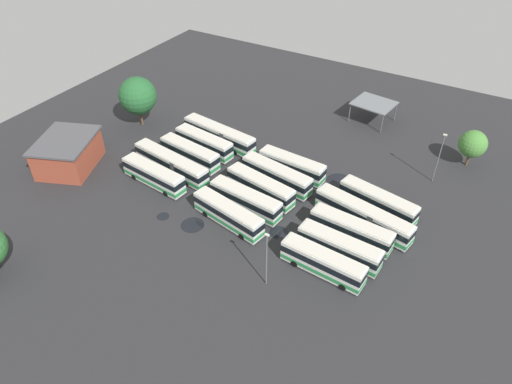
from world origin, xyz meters
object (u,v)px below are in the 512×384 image
tree_west_edge (473,144)px  bus_row2_slot0 (219,135)px  bus_row2_slot1 (204,143)px  tree_east_edge (138,96)px  bus_row1_slot3 (246,200)px  bus_row2_slot2 (190,153)px  bus_row0_slot1 (363,216)px  bus_row2_slot4 (154,175)px  bus_row0_slot0 (378,202)px  maintenance_shelter (374,104)px  bus_row0_slot2 (351,230)px  bus_row1_slot4 (228,214)px  bus_row0_slot4 (323,262)px  bus_row1_slot0 (292,166)px  depot_building (68,153)px  bus_row0_slot3 (339,247)px  bus_row1_slot2 (260,187)px  bus_row1_slot1 (277,175)px  bus_row2_slot3 (171,164)px  lamp_post_mid_lot (439,156)px  lamp_post_near_entrance (267,258)px

tree_west_edge → bus_row2_slot0: bearing=21.4°
bus_row2_slot1 → tree_east_edge: size_ratio=1.21×
tree_east_edge → bus_row1_slot3: bearing=159.3°
bus_row1_slot3 → bus_row2_slot2: size_ratio=1.01×
bus_row0_slot1 → bus_row2_slot4: bearing=13.1°
bus_row0_slot0 → maintenance_shelter: maintenance_shelter is taller
bus_row2_slot1 → bus_row2_slot4: (1.37, 12.01, 0.00)m
bus_row1_slot3 → tree_east_edge: bearing=-20.7°
bus_row0_slot1 → bus_row0_slot2: (0.43, 3.72, -0.00)m
bus_row1_slot3 → bus_row1_slot4: size_ratio=0.99×
bus_row0_slot2 → maintenance_shelter: bearing=-75.4°
bus_row0_slot1 → bus_row0_slot4: size_ratio=1.33×
bus_row0_slot4 → bus_row1_slot0: same height
bus_row2_slot0 → tree_west_edge: (-40.31, -15.77, 2.37)m
bus_row0_slot1 → tree_west_edge: tree_west_edge is taller
bus_row0_slot4 → tree_west_edge: 36.98m
bus_row0_slot1 → bus_row1_slot3: size_ratio=1.27×
bus_row0_slot4 → depot_building: size_ratio=0.87×
bus_row0_slot4 → bus_row0_slot1: bearing=-96.5°
bus_row1_slot3 → bus_row0_slot0: bearing=-150.8°
bus_row0_slot3 → bus_row2_slot0: 33.66m
bus_row0_slot0 → bus_row1_slot2: (16.94, 5.71, -0.00)m
bus_row1_slot2 → bus_row1_slot1: bearing=-100.6°
bus_row1_slot0 → bus_row2_slot3: same height
bus_row0_slot1 → maintenance_shelter: 31.45m
bus_row1_slot0 → tree_west_edge: bearing=-144.1°
bus_row2_slot4 → bus_row1_slot4: bearing=172.9°
bus_row0_slot2 → tree_east_edge: size_ratio=1.23×
bus_row1_slot3 → bus_row2_slot0: 19.30m
tree_east_edge → tree_west_edge: 59.87m
bus_row2_slot1 → bus_row0_slot2: bearing=165.2°
bus_row1_slot2 → depot_building: 33.33m
bus_row2_slot0 → lamp_post_mid_lot: lamp_post_mid_lot is taller
lamp_post_near_entrance → lamp_post_mid_lot: size_ratio=0.97×
bus_row2_slot1 → depot_building: 22.89m
bus_row1_slot0 → bus_row2_slot3: (17.54, 9.58, 0.00)m
bus_row1_slot0 → tree_east_edge: size_ratio=1.19×
bus_row0_slot0 → tree_east_edge: tree_east_edge is taller
bus_row1_slot1 → bus_row1_slot3: size_ratio=1.05×
bus_row1_slot1 → bus_row0_slot3: bearing=146.0°
bus_row2_slot3 → tree_east_edge: bearing=-32.8°
bus_row1_slot0 → bus_row2_slot0: size_ratio=0.76×
bus_row0_slot0 → bus_row2_slot3: bearing=13.2°
bus_row2_slot0 → depot_building: 26.01m
bus_row2_slot0 → bus_row2_slot4: 15.75m
bus_row2_slot4 → tree_east_edge: bearing=-43.1°
bus_row1_slot0 → bus_row2_slot4: bearing=37.1°
bus_row1_slot3 → depot_building: 32.15m
bus_row0_slot4 → bus_row2_slot2: size_ratio=0.97×
bus_row1_slot3 → depot_building: (31.69, 5.34, 0.85)m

